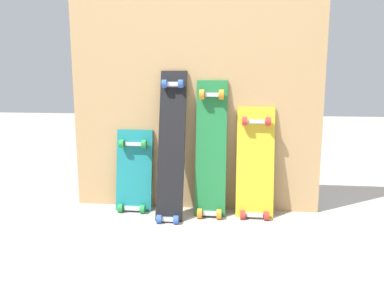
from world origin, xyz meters
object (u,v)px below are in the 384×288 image
skateboard_teal (134,176)px  skateboard_black (171,151)px  skateboard_yellow (255,168)px  skateboard_green (211,154)px

skateboard_teal → skateboard_black: 0.32m
skateboard_yellow → skateboard_black: bearing=-172.8°
skateboard_teal → skateboard_yellow: size_ratio=0.79×
skateboard_black → skateboard_green: bearing=13.7°
skateboard_teal → skateboard_green: skateboard_green is taller
skateboard_yellow → skateboard_green: bearing=-178.6°
skateboard_green → skateboard_black: bearing=-166.3°
skateboard_yellow → skateboard_teal: bearing=179.0°
skateboard_green → skateboard_yellow: size_ratio=1.21×
skateboard_black → skateboard_yellow: size_ratio=1.30×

